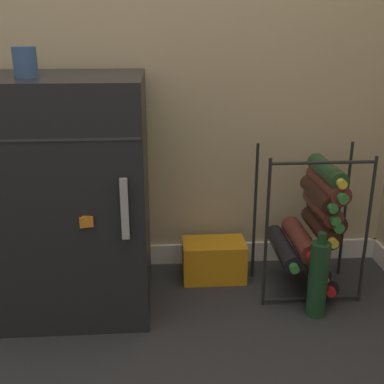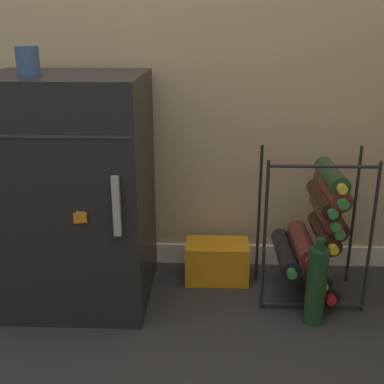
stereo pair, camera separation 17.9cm
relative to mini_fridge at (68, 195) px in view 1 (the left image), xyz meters
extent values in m
plane|color=#28282B|center=(0.40, -0.35, -0.43)|extent=(14.00, 14.00, 0.00)
cube|color=silver|center=(0.40, 0.27, -0.38)|extent=(6.84, 0.01, 0.09)
cube|color=black|center=(0.00, 0.00, 0.00)|extent=(0.57, 0.49, 0.86)
cube|color=#2D2D2D|center=(0.00, -0.25, 0.26)|extent=(0.56, 0.00, 0.01)
cube|color=#9E9EA3|center=(0.22, -0.26, 0.04)|extent=(0.02, 0.02, 0.20)
cube|color=orange|center=(0.10, -0.25, 0.00)|extent=(0.04, 0.01, 0.04)
cube|color=orange|center=(0.11, -0.25, 0.00)|extent=(0.04, 0.02, 0.04)
cylinder|color=black|center=(0.72, -0.10, -0.14)|extent=(0.01, 0.01, 0.58)
cylinder|color=black|center=(1.10, -0.10, -0.14)|extent=(0.01, 0.01, 0.58)
cylinder|color=black|center=(0.72, 0.12, -0.14)|extent=(0.01, 0.01, 0.58)
cylinder|color=black|center=(1.10, 0.12, -0.14)|extent=(0.01, 0.01, 0.58)
cylinder|color=black|center=(0.91, -0.10, -0.41)|extent=(0.38, 0.01, 0.01)
cylinder|color=black|center=(0.91, -0.10, 0.13)|extent=(0.38, 0.01, 0.01)
cylinder|color=black|center=(0.97, 0.01, -0.36)|extent=(0.07, 0.27, 0.07)
cylinder|color=red|center=(0.97, -0.14, -0.36)|extent=(0.04, 0.02, 0.04)
cylinder|color=black|center=(0.93, 0.01, -0.30)|extent=(0.07, 0.30, 0.07)
cylinder|color=gold|center=(0.93, -0.15, -0.30)|extent=(0.03, 0.02, 0.03)
cylinder|color=black|center=(0.82, 0.01, -0.25)|extent=(0.07, 0.31, 0.07)
cylinder|color=#2D7033|center=(0.82, -0.15, -0.25)|extent=(0.03, 0.02, 0.03)
cylinder|color=#56231E|center=(0.88, 0.01, -0.21)|extent=(0.08, 0.29, 0.08)
cylinder|color=red|center=(0.88, -0.14, -0.21)|extent=(0.04, 0.02, 0.04)
cylinder|color=black|center=(0.96, 0.01, -0.16)|extent=(0.07, 0.28, 0.07)
cylinder|color=gold|center=(0.96, -0.14, -0.16)|extent=(0.03, 0.02, 0.03)
cylinder|color=black|center=(0.98, 0.01, -0.10)|extent=(0.08, 0.26, 0.08)
cylinder|color=#2D7033|center=(0.98, -0.13, -0.10)|extent=(0.04, 0.02, 0.04)
cylinder|color=#56231E|center=(0.96, 0.01, -0.07)|extent=(0.07, 0.27, 0.07)
cylinder|color=#2D7033|center=(0.96, -0.13, -0.07)|extent=(0.04, 0.02, 0.04)
cylinder|color=black|center=(0.94, 0.01, -0.02)|extent=(0.07, 0.28, 0.07)
cylinder|color=#2D7033|center=(0.94, -0.14, -0.02)|extent=(0.03, 0.02, 0.03)
cylinder|color=#56231E|center=(0.97, 0.01, 0.02)|extent=(0.08, 0.30, 0.08)
cylinder|color=#2D7033|center=(0.97, -0.15, 0.02)|extent=(0.04, 0.02, 0.04)
cylinder|color=#19381E|center=(0.96, 0.01, 0.07)|extent=(0.07, 0.28, 0.07)
cylinder|color=gold|center=(0.96, -0.14, 0.07)|extent=(0.03, 0.02, 0.03)
cube|color=orange|center=(0.55, 0.12, -0.35)|extent=(0.26, 0.16, 0.17)
cylinder|color=#335184|center=(-0.08, -0.08, 0.48)|extent=(0.08, 0.08, 0.10)
cylinder|color=#19381E|center=(0.90, -0.17, -0.28)|extent=(0.07, 0.07, 0.29)
cylinder|color=#19381E|center=(0.90, -0.17, -0.12)|extent=(0.03, 0.03, 0.04)
camera|label=1|loc=(0.34, -1.68, 0.59)|focal=45.00mm
camera|label=2|loc=(0.52, -1.68, 0.59)|focal=45.00mm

